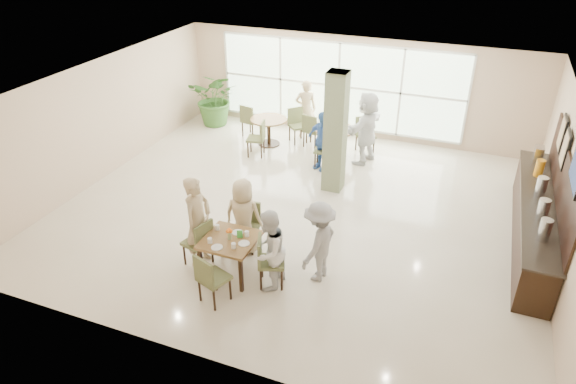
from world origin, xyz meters
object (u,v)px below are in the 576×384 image
(round_table_left, at_px, (269,126))
(round_table_right, at_px, (335,135))
(teen_left, at_px, (198,222))
(adult_a, at_px, (322,141))
(adult_standing, at_px, (306,109))
(teen_right, at_px, (269,251))
(teen_standing, at_px, (319,242))
(potted_plant, at_px, (216,98))
(adult_b, at_px, (366,128))
(main_table, at_px, (230,243))
(teen_far, at_px, (243,216))
(buffet_counter, at_px, (535,218))

(round_table_left, bearing_deg, round_table_right, -0.33)
(teen_left, height_order, adult_a, teen_left)
(round_table_left, height_order, adult_standing, adult_standing)
(teen_right, height_order, teen_standing, teen_standing)
(teen_right, relative_size, adult_standing, 0.91)
(potted_plant, bearing_deg, adult_b, -10.53)
(adult_b, bearing_deg, main_table, 5.51)
(round_table_left, bearing_deg, teen_far, -72.10)
(main_table, distance_m, teen_right, 0.79)
(main_table, xyz_separation_m, teen_left, (-0.69, 0.11, 0.23))
(round_table_right, height_order, teen_left, teen_left)
(round_table_right, distance_m, adult_standing, 1.48)
(buffet_counter, height_order, potted_plant, buffet_counter)
(round_table_right, bearing_deg, adult_b, -6.08)
(main_table, xyz_separation_m, adult_b, (1.10, 5.42, 0.28))
(teen_left, xyz_separation_m, teen_right, (1.46, -0.18, -0.13))
(buffet_counter, distance_m, potted_plant, 9.33)
(buffet_counter, distance_m, teen_left, 6.47)
(main_table, height_order, teen_right, teen_right)
(teen_right, bearing_deg, teen_left, -93.86)
(teen_right, bearing_deg, main_table, -92.01)
(potted_plant, bearing_deg, adult_standing, 2.25)
(teen_right, bearing_deg, adult_standing, -162.50)
(potted_plant, distance_m, teen_right, 7.78)
(teen_right, bearing_deg, teen_far, -129.86)
(buffet_counter, relative_size, teen_standing, 3.07)
(main_table, bearing_deg, round_table_right, 87.31)
(buffet_counter, height_order, adult_a, buffet_counter)
(main_table, relative_size, adult_b, 0.50)
(main_table, xyz_separation_m, round_table_right, (0.26, 5.51, -0.09))
(potted_plant, xyz_separation_m, teen_far, (3.58, -5.57, -0.06))
(teen_left, relative_size, adult_a, 1.16)
(round_table_left, distance_m, teen_far, 5.03)
(adult_a, bearing_deg, teen_far, -69.64)
(round_table_right, height_order, teen_standing, teen_standing)
(adult_a, xyz_separation_m, adult_b, (0.91, 0.80, 0.17))
(main_table, xyz_separation_m, teen_standing, (1.49, 0.46, 0.11))
(buffet_counter, bearing_deg, potted_plant, 159.60)
(main_table, distance_m, adult_a, 4.62)
(adult_b, bearing_deg, potted_plant, -83.53)
(teen_right, distance_m, adult_standing, 6.70)
(teen_left, distance_m, teen_far, 0.88)
(potted_plant, distance_m, teen_far, 6.62)
(adult_a, bearing_deg, round_table_left, 178.12)
(teen_far, bearing_deg, adult_b, -109.05)
(round_table_right, xyz_separation_m, teen_standing, (1.24, -5.05, 0.20))
(teen_far, bearing_deg, teen_left, 41.80)
(potted_plant, height_order, adult_standing, adult_standing)
(round_table_right, distance_m, teen_right, 5.61)
(main_table, xyz_separation_m, teen_right, (0.78, -0.07, 0.10))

